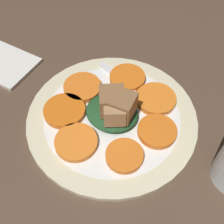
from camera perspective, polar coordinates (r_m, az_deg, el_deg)
The scene contains 11 objects.
table_slab at distance 50.93cm, azimuth -0.00°, elevation -2.09°, with size 120.00×120.00×2.00cm, color #4C3828.
plate at distance 49.69cm, azimuth -0.00°, elevation -1.09°, with size 29.90×29.90×1.05cm.
carrot_slice_0 at distance 49.87cm, azimuth -9.62°, elevation 0.26°, with size 7.32×7.32×1.06cm, color #D66014.
carrot_slice_1 at distance 45.99cm, azimuth -7.29°, elevation -6.09°, with size 7.01×7.01×1.06cm, color orange.
carrot_slice_2 at distance 44.47cm, azimuth 2.53°, elevation -8.84°, with size 5.99×5.99×1.06cm, color orange.
carrot_slice_3 at distance 47.33cm, azimuth 9.15°, elevation -3.85°, with size 6.56×6.56×1.06cm, color orange.
carrot_slice_4 at distance 51.45cm, azimuth 8.88°, elevation 2.65°, with size 7.30×7.30×1.06cm, color orange.
carrot_slice_5 at distance 54.42cm, azimuth 3.14°, elevation 6.97°, with size 6.84×6.84×1.06cm, color orange.
carrot_slice_6 at distance 52.96cm, azimuth -6.03°, elevation 5.02°, with size 7.05×7.05×1.06cm, color orange.
center_pile at distance 46.84cm, azimuth 0.56°, elevation 0.63°, with size 9.27×8.34×6.03cm.
fork at distance 52.74cm, azimuth 3.83°, elevation 4.45°, with size 16.68×8.18×0.40cm.
Camera 1 is at (-14.42, 25.13, 42.89)cm, focal length 45.00 mm.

